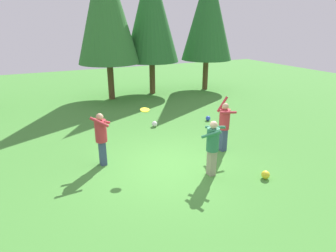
# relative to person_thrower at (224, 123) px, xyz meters

# --- Properties ---
(ground_plane) EXTENTS (40.00, 40.00, 0.00)m
(ground_plane) POSITION_rel_person_thrower_xyz_m (-2.12, -0.18, -0.97)
(ground_plane) COLOR #478C38
(person_thrower) EXTENTS (0.58, 0.54, 1.81)m
(person_thrower) POSITION_rel_person_thrower_xyz_m (0.00, 0.00, 0.00)
(person_thrower) COLOR #38476B
(person_thrower) RESTS_ON ground_plane
(person_catcher) EXTENTS (0.66, 0.62, 1.61)m
(person_catcher) POSITION_rel_person_thrower_xyz_m (-3.84, 0.72, -0.02)
(person_catcher) COLOR #38476B
(person_catcher) RESTS_ON ground_plane
(person_bystander) EXTENTS (0.72, 0.73, 1.59)m
(person_bystander) POSITION_rel_person_thrower_xyz_m (-1.26, -1.20, -0.03)
(person_bystander) COLOR gray
(person_bystander) RESTS_ON ground_plane
(frisbee) EXTENTS (0.28, 0.28, 0.07)m
(frisbee) POSITION_rel_person_thrower_xyz_m (-2.60, 0.35, 0.68)
(frisbee) COLOR yellow
(ball_blue) EXTENTS (0.21, 0.21, 0.21)m
(ball_blue) POSITION_rel_person_thrower_xyz_m (1.26, 2.81, -0.87)
(ball_blue) COLOR blue
(ball_blue) RESTS_ON ground_plane
(ball_white) EXTENTS (0.23, 0.23, 0.23)m
(ball_white) POSITION_rel_person_thrower_xyz_m (-1.15, 3.11, -0.86)
(ball_white) COLOR white
(ball_white) RESTS_ON ground_plane
(ball_yellow) EXTENTS (0.23, 0.23, 0.23)m
(ball_yellow) POSITION_rel_person_thrower_xyz_m (-0.04, -2.03, -0.86)
(ball_yellow) COLOR yellow
(ball_yellow) RESTS_ON ground_plane
(tree_center) EXTENTS (3.24, 3.24, 7.74)m
(tree_center) POSITION_rel_person_thrower_xyz_m (-1.51, 8.37, 3.86)
(tree_center) COLOR brown
(tree_center) RESTS_ON ground_plane
(tree_right) EXTENTS (3.10, 3.10, 7.40)m
(tree_right) POSITION_rel_person_thrower_xyz_m (1.08, 8.63, 3.65)
(tree_right) COLOR brown
(tree_right) RESTS_ON ground_plane
(tree_far_right) EXTENTS (3.07, 3.07, 7.33)m
(tree_far_right) POSITION_rel_person_thrower_xyz_m (4.56, 8.23, 3.61)
(tree_far_right) COLOR brown
(tree_far_right) RESTS_ON ground_plane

